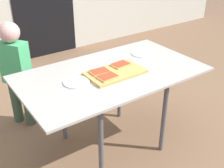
{
  "coord_description": "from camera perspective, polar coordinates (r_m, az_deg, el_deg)",
  "views": [
    {
      "loc": [
        -1.09,
        -1.57,
        1.65
      ],
      "look_at": [
        0.0,
        0.0,
        0.6
      ],
      "focal_mm": 44.84,
      "sensor_mm": 36.0,
      "label": 1
    }
  ],
  "objects": [
    {
      "name": "plate_white_right",
      "position": [
        2.47,
        6.19,
        6.22
      ],
      "size": [
        0.19,
        0.19,
        0.01
      ],
      "primitive_type": "cylinder",
      "color": "white",
      "rests_on": "dining_table"
    },
    {
      "name": "pizza_slice_far_right",
      "position": [
        2.19,
        1.79,
        4.0
      ],
      "size": [
        0.15,
        0.11,
        0.02
      ],
      "color": "tan",
      "rests_on": "cutting_board"
    },
    {
      "name": "plate_white_left",
      "position": [
        2.0,
        -7.29,
        0.42
      ],
      "size": [
        0.19,
        0.19,
        0.01
      ],
      "primitive_type": "cylinder",
      "color": "silver",
      "rests_on": "dining_table"
    },
    {
      "name": "pizza_slice_far_left",
      "position": [
        2.08,
        -2.53,
        2.56
      ],
      "size": [
        0.15,
        0.11,
        0.02
      ],
      "color": "tan",
      "rests_on": "cutting_board"
    },
    {
      "name": "ground_plane",
      "position": [
        2.53,
        -0.05,
        -12.01
      ],
      "size": [
        16.0,
        16.0,
        0.0
      ],
      "primitive_type": "plane",
      "color": "brown"
    },
    {
      "name": "child_left",
      "position": [
        2.63,
        -19.0,
        2.97
      ],
      "size": [
        0.25,
        0.28,
        1.0
      ],
      "color": "#394E38",
      "rests_on": "ground"
    },
    {
      "name": "dining_table",
      "position": [
        2.16,
        -0.06,
        0.93
      ],
      "size": [
        1.41,
        0.8,
        0.7
      ],
      "color": "#A69F98",
      "rests_on": "ground"
    },
    {
      "name": "cutting_board",
      "position": [
        2.1,
        0.7,
        2.35
      ],
      "size": [
        0.44,
        0.25,
        0.02
      ],
      "primitive_type": "cube",
      "color": "#D7984D",
      "rests_on": "dining_table"
    },
    {
      "name": "pizza_slice_near_left",
      "position": [
        2.0,
        -0.87,
        1.49
      ],
      "size": [
        0.15,
        0.11,
        0.02
      ],
      "color": "tan",
      "rests_on": "cutting_board"
    }
  ]
}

